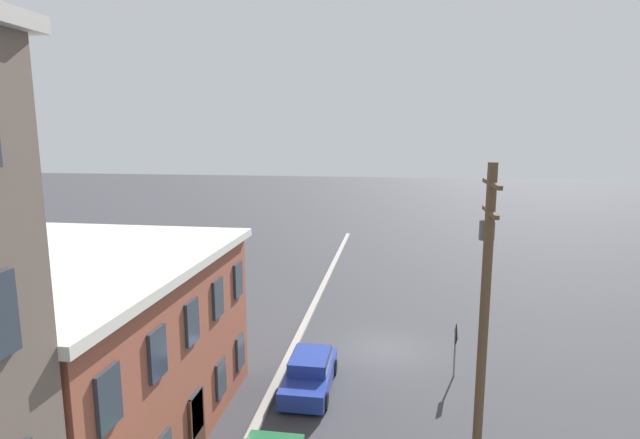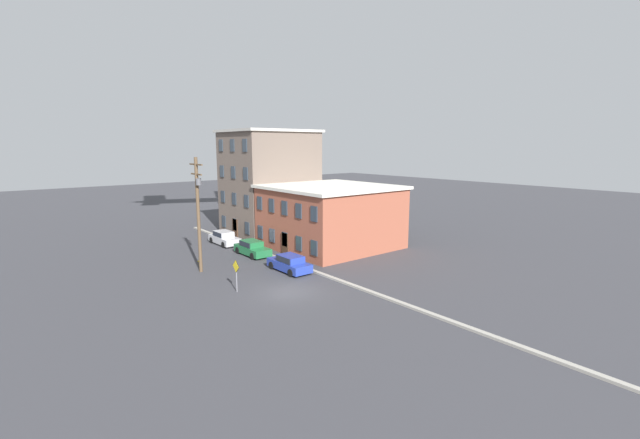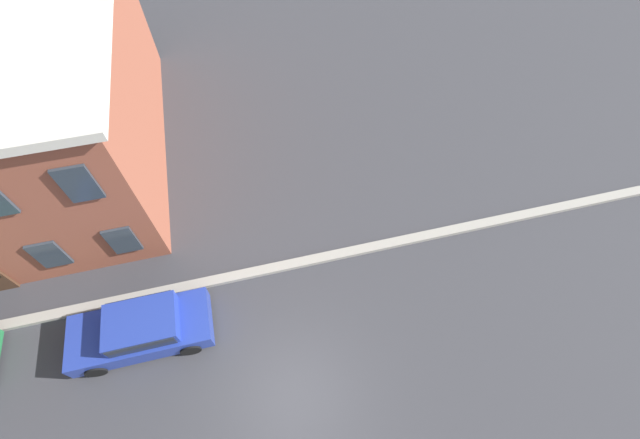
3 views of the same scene
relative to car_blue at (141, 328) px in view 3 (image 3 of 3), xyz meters
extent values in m
plane|color=#38383D|center=(4.27, -3.05, -0.75)|extent=(200.00, 200.00, 0.00)
cube|color=#9E998E|center=(4.27, 1.45, -0.67)|extent=(56.00, 0.36, 0.16)
cube|color=#2D3842|center=(-2.63, 2.89, 0.81)|extent=(0.90, 0.10, 1.40)
cube|color=#2D3842|center=(-0.30, 2.89, 0.81)|extent=(0.90, 0.10, 1.40)
cube|color=#2D3842|center=(-0.30, 2.89, 3.91)|extent=(0.90, 0.10, 1.40)
cube|color=#233899|center=(-0.07, 0.00, -0.22)|extent=(4.40, 1.80, 0.70)
cube|color=#233899|center=(0.13, 0.00, 0.41)|extent=(2.20, 1.51, 0.55)
cube|color=#1E232D|center=(0.13, 0.00, 0.41)|extent=(2.02, 1.58, 0.48)
cylinder|color=black|center=(-1.52, -0.85, -0.42)|extent=(0.66, 0.22, 0.66)
cylinder|color=black|center=(-1.52, 0.85, -0.42)|extent=(0.66, 0.22, 0.66)
cylinder|color=black|center=(1.38, -0.85, -0.42)|extent=(0.66, 0.22, 0.66)
cylinder|color=black|center=(1.38, 0.85, -0.42)|extent=(0.66, 0.22, 0.66)
camera|label=1|loc=(-19.10, -3.32, 9.75)|focal=28.00mm
camera|label=2|loc=(29.21, -20.18, 9.89)|focal=24.00mm
camera|label=3|loc=(4.49, -5.57, 13.25)|focal=24.00mm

